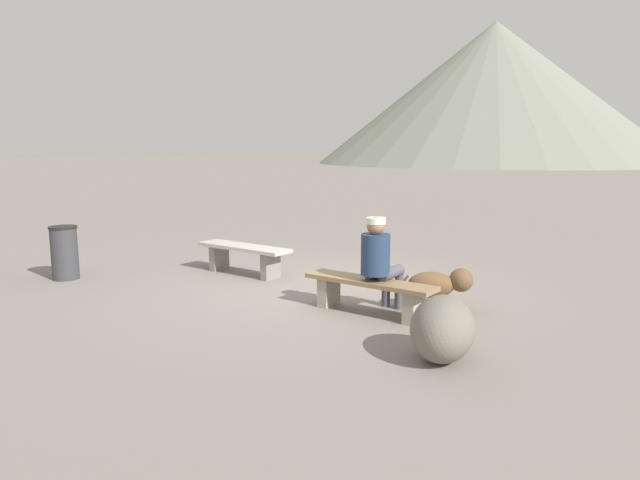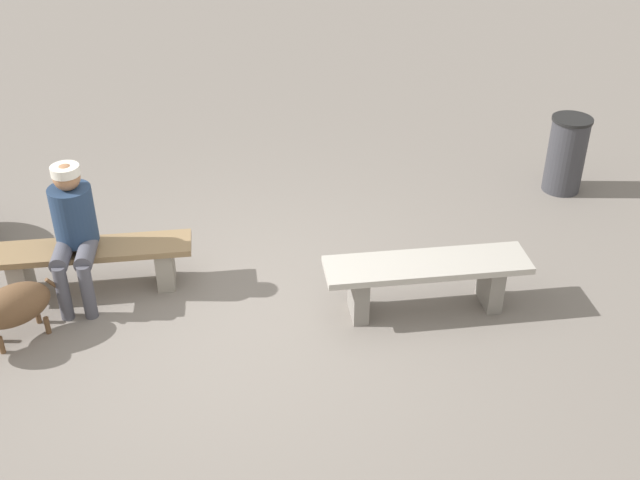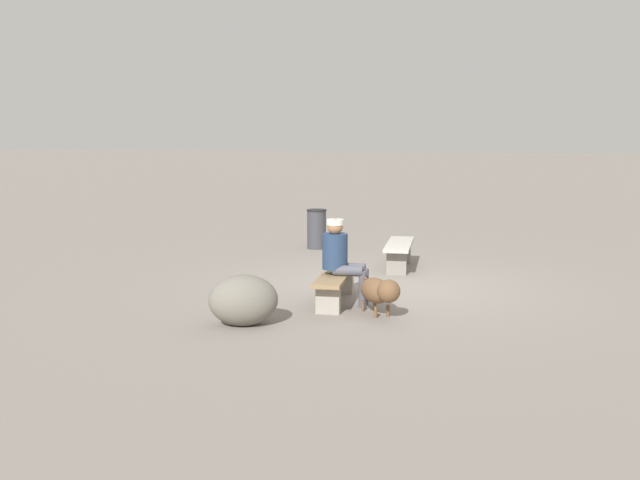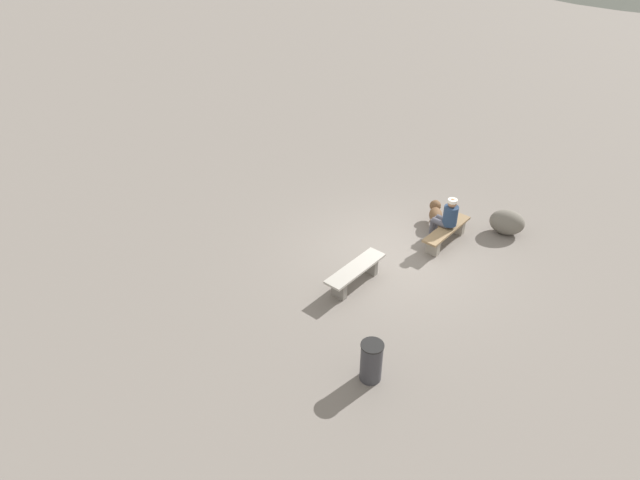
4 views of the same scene
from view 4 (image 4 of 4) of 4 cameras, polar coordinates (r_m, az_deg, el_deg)
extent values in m
cube|color=gray|center=(13.48, 8.09, -1.72)|extent=(210.00, 210.00, 0.06)
cube|color=gray|center=(11.97, 2.00, -5.11)|extent=(0.19, 0.36, 0.42)
cube|color=gray|center=(12.71, 5.26, -2.64)|extent=(0.19, 0.36, 0.42)
cube|color=#B2ADA3|center=(12.19, 3.72, -2.95)|extent=(1.76, 0.75, 0.06)
cube|color=gray|center=(13.58, 11.65, -0.72)|extent=(0.21, 0.34, 0.38)
cube|color=gray|center=(14.53, 14.15, 1.38)|extent=(0.21, 0.34, 0.38)
cube|color=#8C704C|center=(13.93, 13.05, 1.11)|extent=(1.77, 0.70, 0.05)
cylinder|color=navy|center=(13.81, 13.40, 2.49)|extent=(0.36, 0.36, 0.50)
sphere|color=#A3704C|center=(13.64, 13.59, 3.75)|extent=(0.22, 0.22, 0.22)
cylinder|color=silver|center=(13.61, 13.63, 3.98)|extent=(0.24, 0.24, 0.08)
cylinder|color=#4C4C56|center=(14.10, 12.77, 2.06)|extent=(0.21, 0.43, 0.15)
cylinder|color=#4C4C56|center=(14.31, 11.94, 1.50)|extent=(0.11, 0.11, 0.51)
cylinder|color=#4C4C56|center=(13.95, 12.34, 1.76)|extent=(0.21, 0.43, 0.15)
cylinder|color=#4C4C56|center=(14.17, 11.52, 1.19)|extent=(0.11, 0.11, 0.51)
ellipsoid|color=brown|center=(14.62, 11.93, 2.56)|extent=(0.66, 0.66, 0.34)
sphere|color=brown|center=(14.91, 11.90, 3.51)|extent=(0.30, 0.30, 0.30)
cylinder|color=brown|center=(14.90, 11.44, 2.15)|extent=(0.04, 0.04, 0.15)
cylinder|color=brown|center=(14.92, 12.15, 2.10)|extent=(0.04, 0.04, 0.15)
cylinder|color=brown|center=(14.58, 11.50, 1.37)|extent=(0.04, 0.04, 0.15)
cylinder|color=brown|center=(14.60, 12.22, 1.32)|extent=(0.04, 0.04, 0.15)
cylinder|color=brown|center=(14.31, 12.02, 2.03)|extent=(0.11, 0.11, 0.15)
cylinder|color=#38383D|center=(10.15, 5.35, -12.53)|extent=(0.40, 0.40, 0.81)
cylinder|color=black|center=(9.85, 5.47, -10.85)|extent=(0.42, 0.42, 0.03)
ellipsoid|color=#6B665B|center=(14.80, 18.87, 1.76)|extent=(0.96, 1.06, 0.65)
camera|label=1|loc=(15.49, 40.71, 3.85)|focal=32.57mm
camera|label=2|loc=(14.98, -8.55, 19.16)|focal=43.79mm
camera|label=3|loc=(22.11, 22.93, 17.16)|focal=39.29mm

